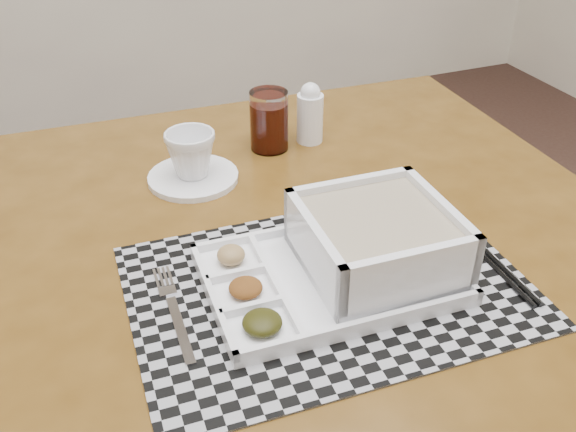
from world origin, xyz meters
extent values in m
cube|color=#4A2F0D|center=(0.31, 0.38, 0.73)|extent=(1.04, 1.04, 0.04)
cylinder|color=#4A2F0D|center=(-0.12, 0.85, 0.35)|extent=(0.05, 0.05, 0.71)
cylinder|color=#4A2F0D|center=(0.78, 0.81, 0.35)|extent=(0.05, 0.05, 0.71)
cube|color=#4A2F0D|center=(0.33, 0.81, 0.67)|extent=(0.86, 0.07, 0.08)
cube|color=#4A2F0D|center=(-0.12, 0.40, 0.67)|extent=(0.07, 0.86, 0.08)
cube|color=#4A2F0D|center=(0.74, 0.37, 0.67)|extent=(0.07, 0.86, 0.08)
cube|color=#97979E|center=(0.30, 0.26, 0.75)|extent=(0.52, 0.37, 0.00)
cube|color=white|center=(0.30, 0.27, 0.76)|extent=(0.33, 0.23, 0.01)
cube|color=white|center=(0.31, 0.38, 0.77)|extent=(0.32, 0.02, 0.01)
cube|color=white|center=(0.30, 0.17, 0.77)|extent=(0.32, 0.02, 0.01)
cube|color=white|center=(0.15, 0.28, 0.77)|extent=(0.02, 0.22, 0.01)
cube|color=white|center=(0.46, 0.26, 0.77)|extent=(0.02, 0.22, 0.01)
cube|color=white|center=(0.23, 0.27, 0.77)|extent=(0.02, 0.20, 0.01)
cube|color=white|center=(0.18, 0.24, 0.77)|extent=(0.08, 0.01, 0.01)
cube|color=white|center=(0.19, 0.31, 0.77)|extent=(0.08, 0.01, 0.01)
ellipsoid|color=black|center=(0.19, 0.21, 0.77)|extent=(0.05, 0.05, 0.02)
ellipsoid|color=#442A0B|center=(0.19, 0.28, 0.77)|extent=(0.04, 0.04, 0.02)
ellipsoid|color=olive|center=(0.19, 0.34, 0.77)|extent=(0.04, 0.04, 0.02)
cube|color=white|center=(0.37, 0.27, 0.77)|extent=(0.20, 0.20, 0.01)
cube|color=white|center=(0.37, 0.36, 0.80)|extent=(0.19, 0.02, 0.08)
cube|color=white|center=(0.37, 0.18, 0.80)|extent=(0.19, 0.02, 0.08)
cube|color=white|center=(0.28, 0.27, 0.80)|extent=(0.02, 0.19, 0.08)
cube|color=white|center=(0.46, 0.27, 0.80)|extent=(0.02, 0.19, 0.08)
cube|color=tan|center=(0.37, 0.27, 0.80)|extent=(0.17, 0.17, 0.07)
cube|color=silver|center=(0.10, 0.25, 0.75)|extent=(0.02, 0.12, 0.00)
cube|color=silver|center=(0.10, 0.33, 0.75)|extent=(0.02, 0.02, 0.00)
cube|color=silver|center=(0.09, 0.36, 0.75)|extent=(0.01, 0.04, 0.00)
cube|color=silver|center=(0.10, 0.36, 0.75)|extent=(0.01, 0.04, 0.00)
cube|color=silver|center=(0.10, 0.36, 0.75)|extent=(0.01, 0.04, 0.00)
cube|color=silver|center=(0.11, 0.36, 0.75)|extent=(0.01, 0.04, 0.00)
cube|color=silver|center=(0.52, 0.24, 0.75)|extent=(0.01, 0.12, 0.00)
ellipsoid|color=silver|center=(0.52, 0.33, 0.75)|extent=(0.04, 0.06, 0.01)
cylinder|color=black|center=(0.52, 0.24, 0.75)|extent=(0.02, 0.24, 0.01)
cylinder|color=black|center=(0.53, 0.24, 0.75)|extent=(0.02, 0.24, 0.01)
cylinder|color=white|center=(0.21, 0.60, 0.75)|extent=(0.15, 0.15, 0.01)
imported|color=white|center=(0.21, 0.60, 0.80)|extent=(0.09, 0.09, 0.08)
cylinder|color=white|center=(0.37, 0.66, 0.80)|extent=(0.07, 0.07, 0.11)
cylinder|color=#420C05|center=(0.37, 0.66, 0.79)|extent=(0.06, 0.06, 0.09)
cylinder|color=white|center=(0.44, 0.66, 0.79)|extent=(0.05, 0.05, 0.09)
sphere|color=white|center=(0.44, 0.66, 0.84)|extent=(0.04, 0.04, 0.04)
camera|label=1|loc=(0.01, -0.32, 1.28)|focal=40.00mm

